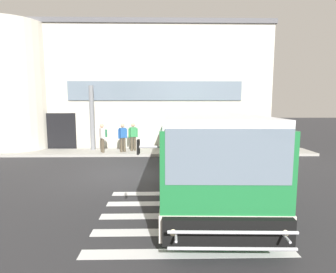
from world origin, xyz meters
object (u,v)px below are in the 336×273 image
at_px(passenger_by_doorway, 123,136).
at_px(bus_main_foreground, 199,147).
at_px(entry_support_column, 92,118).
at_px(passenger_at_curb_edge, 133,135).
at_px(safety_bollard_yellow, 171,150).
at_px(passenger_near_column, 103,136).

bearing_deg(passenger_by_doorway, bus_main_foreground, -55.77).
distance_m(entry_support_column, passenger_at_curb_edge, 2.78).
distance_m(bus_main_foreground, safety_bollard_yellow, 4.73).
height_order(passenger_near_column, safety_bollard_yellow, passenger_near_column).
height_order(passenger_near_column, passenger_by_doorway, same).
distance_m(entry_support_column, passenger_by_doorway, 2.39).
xyz_separation_m(bus_main_foreground, passenger_by_doorway, (-3.75, 5.51, -0.25)).
relative_size(passenger_near_column, safety_bollard_yellow, 1.86).
relative_size(entry_support_column, safety_bollard_yellow, 4.37).
bearing_deg(entry_support_column, passenger_near_column, -48.34).
distance_m(entry_support_column, bus_main_foreground, 8.59).
relative_size(bus_main_foreground, passenger_by_doorway, 6.72).
bearing_deg(passenger_at_curb_edge, passenger_near_column, -163.05).
bearing_deg(entry_support_column, bus_main_foreground, -47.92).
bearing_deg(passenger_by_doorway, passenger_near_column, -175.61).
bearing_deg(bus_main_foreground, passenger_by_doorway, 124.23).
bearing_deg(passenger_near_column, passenger_by_doorway, 4.39).
relative_size(entry_support_column, passenger_at_curb_edge, 2.35).
height_order(entry_support_column, passenger_near_column, entry_support_column).
bearing_deg(safety_bollard_yellow, bus_main_foreground, -78.35).
xyz_separation_m(entry_support_column, passenger_by_doorway, (1.98, -0.84, -1.04)).
bearing_deg(entry_support_column, safety_bollard_yellow, -20.57).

